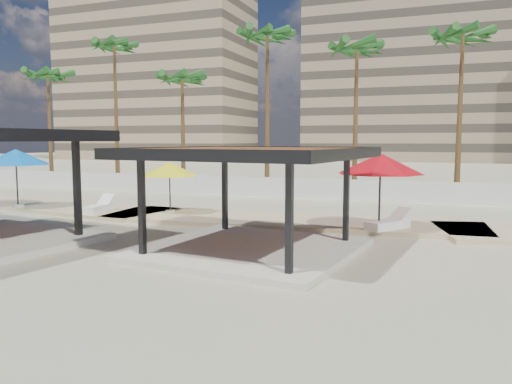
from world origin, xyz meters
TOP-DOWN VIEW (x-y plane):
  - ground at (0.00, 0.00)m, footprint 200.00×200.00m
  - promenade at (2.00, 7.67)m, footprint 44.45×7.97m
  - boundary_wall at (0.00, 16.00)m, footprint 56.00×0.30m
  - building_west at (-42.00, 68.00)m, footprint 34.00×16.00m
  - building_mid at (4.00, 78.00)m, footprint 38.00×16.00m
  - pavilion_central at (2.69, 1.19)m, footprint 7.16×7.16m
  - umbrella_b at (-3.45, 6.78)m, footprint 3.45×3.45m
  - umbrella_c at (6.05, 5.80)m, footprint 3.44×3.44m
  - umbrella_f at (-11.55, 5.80)m, footprint 3.83×3.83m
  - lounger_a at (-6.70, 5.85)m, footprint 0.88×2.05m
  - lounger_b at (6.37, 6.00)m, footprint 1.63×2.01m
  - palm_a at (-21.00, 18.30)m, footprint 3.00×3.00m
  - palm_b at (-15.00, 18.70)m, footprint 3.00×3.00m
  - palm_c at (-9.00, 18.10)m, footprint 3.00×3.00m
  - palm_d at (-3.00, 18.90)m, footprint 3.00×3.00m
  - palm_e at (3.00, 18.40)m, footprint 3.00×3.00m
  - palm_f at (9.00, 18.60)m, footprint 3.00×3.00m

SIDE VIEW (x-z plane):
  - ground at x=0.00m, z-range 0.00..0.00m
  - promenade at x=2.00m, z-range -0.06..0.18m
  - lounger_a at x=-6.70m, z-range -0.01..0.74m
  - lounger_b at x=6.37m, z-range -0.01..0.74m
  - boundary_wall at x=0.00m, z-range 0.00..1.20m
  - pavilion_central at x=2.69m, z-range 0.32..3.58m
  - umbrella_b at x=-3.45m, z-range 1.01..3.33m
  - umbrella_c at x=6.05m, z-range 1.20..4.03m
  - umbrella_f at x=-11.55m, z-range 1.22..4.10m
  - palm_c at x=-9.00m, z-range 3.18..11.78m
  - palm_a at x=-21.00m, z-range 3.52..12.88m
  - palm_e at x=3.00m, z-range 3.76..13.69m
  - palm_f at x=9.00m, z-range 3.91..14.19m
  - palm_d at x=-3.00m, z-range 4.32..15.56m
  - palm_b at x=-15.00m, z-range 4.36..15.68m
  - building_mid at x=4.00m, z-range -0.93..29.47m
  - building_west at x=-42.00m, z-range -0.93..31.47m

